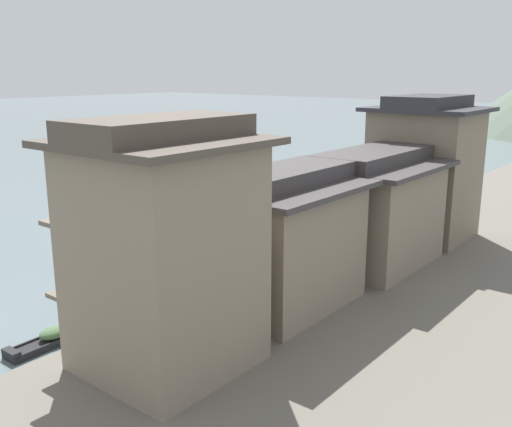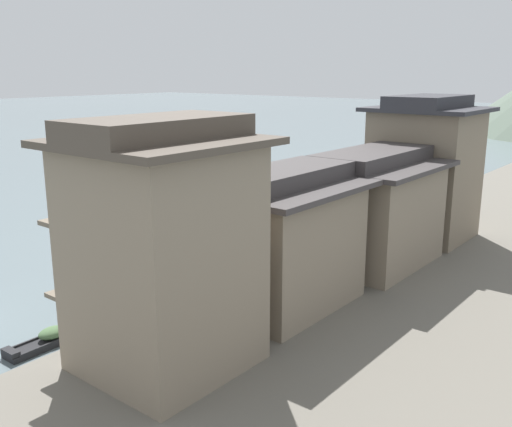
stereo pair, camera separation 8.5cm
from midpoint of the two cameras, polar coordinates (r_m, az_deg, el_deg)
name	(u,v)px [view 1 (the left image)]	position (r m, az deg, el deg)	size (l,w,h in m)	color
boat_moored_nearest	(466,174)	(64.96, 19.94, 3.71)	(1.28, 4.03, 0.71)	#33281E
boat_moored_second	(348,193)	(51.85, 8.97, 1.98)	(2.31, 3.57, 0.70)	brown
boat_moored_third	(433,187)	(57.16, 16.99, 2.51)	(1.10, 5.07, 0.41)	#33281E
boat_moored_far	(178,287)	(29.83, -7.79, -7.22)	(1.64, 4.28, 0.44)	#232326
boat_midriver_drifting	(341,223)	(42.30, 8.37, -0.90)	(1.49, 4.13, 0.37)	#232326
boat_midriver_upstream	(53,338)	(25.50, -19.45, -11.49)	(1.00, 4.03, 0.69)	#232326
house_waterfront_nearest	(164,248)	(19.97, -9.18, -3.37)	(6.31, 6.19, 8.74)	gray
house_waterfront_second	(282,239)	(25.41, 2.46, -2.51)	(6.04, 7.40, 6.14)	gray
house_waterfront_tall	(371,208)	(31.64, 11.22, 0.52)	(6.64, 7.92, 6.14)	gray
house_waterfront_narrow	(424,168)	(37.27, 16.18, 4.30)	(6.78, 6.06, 8.74)	#7F705B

